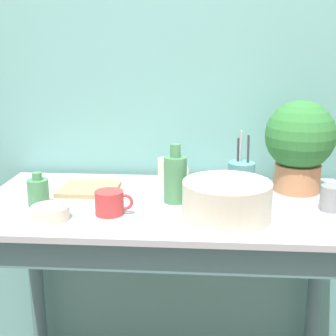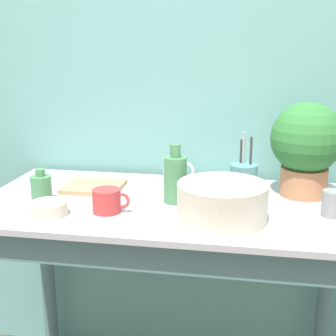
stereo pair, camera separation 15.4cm
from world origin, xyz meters
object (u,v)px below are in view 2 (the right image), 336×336
utensil_cup (243,182)px  potted_plant (306,145)px  bowl_wash_large (222,202)px  bowl_small_cream (49,209)px  bottle_tall (175,178)px  mug_red (107,201)px  mug_grey (334,203)px  bottle_short (41,188)px  tray_board (94,186)px  mug_cream (175,172)px

utensil_cup → potted_plant: bearing=22.3°
bowl_wash_large → bowl_small_cream: bowl_wash_large is taller
bottle_tall → mug_red: size_ratio=1.65×
mug_grey → bowl_small_cream: mug_grey is taller
bottle_short → mug_grey: bearing=1.3°
potted_plant → tray_board: 0.79m
utensil_cup → tray_board: size_ratio=1.13×
bowl_wash_large → utensil_cup: 0.22m
bottle_short → bowl_small_cream: bottle_short is taller
potted_plant → bottle_tall: potted_plant is taller
bottle_tall → bottle_short: bearing=-171.4°
tray_board → mug_grey: bearing=-9.7°
mug_cream → mug_grey: size_ratio=1.15×
bowl_small_cream → bowl_wash_large: bearing=5.5°
bottle_short → potted_plant: bearing=14.0°
mug_grey → tray_board: size_ratio=0.50×
bowl_wash_large → bottle_tall: bearing=139.6°
mug_red → tray_board: mug_red is taller
mug_cream → mug_red: 0.38m
mug_red → tray_board: bearing=118.1°
mug_grey → utensil_cup: utensil_cup is taller
bottle_short → bowl_small_cream: (0.08, -0.13, -0.03)m
bottle_tall → mug_grey: bearing=-5.3°
bowl_wash_large → tray_board: bearing=154.0°
bowl_wash_large → mug_grey: bowl_wash_large is taller
bottle_tall → mug_cream: bottle_tall is taller
mug_red → mug_cream: bearing=64.1°
bottle_tall → mug_red: bearing=-145.6°
mug_red → bottle_tall: bearing=34.4°
mug_cream → bowl_small_cream: mug_cream is taller
bowl_wash_large → bottle_short: bearing=173.2°
mug_grey → bowl_small_cream: 0.90m
mug_red → tray_board: size_ratio=0.58×
potted_plant → utensil_cup: potted_plant is taller
potted_plant → bowl_wash_large: potted_plant is taller
bowl_wash_large → utensil_cup: (0.06, 0.21, 0.01)m
bowl_wash_large → mug_red: bearing=178.9°
potted_plant → utensil_cup: size_ratio=1.40×
mug_red → mug_grey: bearing=7.1°
potted_plant → bottle_short: potted_plant is taller
potted_plant → tray_board: size_ratio=1.59×
mug_grey → bowl_small_cream: bearing=-170.5°
potted_plant → bottle_tall: bearing=-160.8°
potted_plant → mug_cream: size_ratio=2.78×
bowl_wash_large → bottle_tall: 0.22m
bowl_wash_large → mug_cream: 0.40m
mug_cream → utensil_cup: utensil_cup is taller
mug_cream → bottle_short: bearing=-147.2°
bottle_tall → utensil_cup: size_ratio=0.85×
potted_plant → mug_grey: bearing=-69.7°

